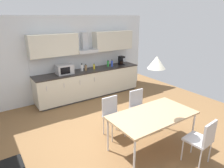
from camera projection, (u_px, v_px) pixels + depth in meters
name	position (u px, v px, depth m)	size (l,w,h in m)	color
ground_plane	(117.00, 138.00, 4.38)	(7.58, 8.43, 0.02)	brown
wall_back	(64.00, 59.00, 6.20)	(6.06, 0.10, 2.55)	silver
kitchen_counter	(90.00, 83.00, 6.53)	(3.50, 0.68, 0.89)	#333333
backsplash_tile	(84.00, 61.00, 6.56)	(3.48, 0.02, 0.49)	silver
upper_wall_cabinets	(86.00, 43.00, 6.25)	(3.48, 0.40, 0.62)	beige
microwave	(64.00, 69.00, 5.91)	(0.48, 0.35, 0.28)	#ADADB2
coffee_maker	(121.00, 60.00, 7.05)	(0.18, 0.19, 0.30)	black
bottle_yellow	(94.00, 67.00, 6.46)	(0.06, 0.06, 0.19)	yellow
bottle_blue	(112.00, 63.00, 6.79)	(0.07, 0.07, 0.24)	blue
bottle_green	(108.00, 64.00, 6.80)	(0.07, 0.07, 0.23)	green
bottle_brown	(86.00, 68.00, 6.31)	(0.08, 0.08, 0.20)	brown
bottle_white	(82.00, 68.00, 6.23)	(0.08, 0.08, 0.24)	white
dining_table	(153.00, 116.00, 3.84)	(1.67, 0.91, 0.74)	tan
chair_far_left	(112.00, 113.00, 4.35)	(0.40, 0.40, 0.87)	#B2B2B7
chair_far_right	(138.00, 104.00, 4.75)	(0.42, 0.42, 0.87)	#B2B2B7
chair_near_right	(203.00, 138.00, 3.44)	(0.43, 0.43, 0.87)	#B2B2B7
pendant_lamp	(157.00, 62.00, 3.50)	(0.32, 0.32, 0.22)	silver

